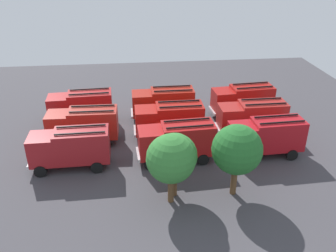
{
  "coord_description": "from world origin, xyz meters",
  "views": [
    {
      "loc": [
        3.55,
        32.78,
        18.2
      ],
      "look_at": [
        0.0,
        0.0,
        1.4
      ],
      "focal_mm": 37.92,
      "sensor_mm": 36.0,
      "label": 1
    }
  ],
  "objects_px": {
    "fire_truck_1": "(163,102)",
    "fire_truck_8": "(71,147)",
    "fire_truck_5": "(83,124)",
    "firefighter_2": "(245,101)",
    "fire_truck_7": "(177,140)",
    "traffic_cone_0": "(194,143)",
    "fire_truck_2": "(81,106)",
    "traffic_cone_1": "(217,125)",
    "tree_0": "(237,150)",
    "firefighter_1": "(50,108)",
    "firefighter_0": "(94,107)",
    "fire_truck_4": "(170,119)",
    "tree_2": "(171,159)",
    "fire_truck_0": "(243,99)",
    "fire_truck_3": "(252,116)",
    "fire_truck_6": "(266,136)",
    "tree_1": "(175,156)"
  },
  "relations": [
    {
      "from": "fire_truck_1",
      "to": "fire_truck_8",
      "type": "relative_size",
      "value": 1.0
    },
    {
      "from": "fire_truck_5",
      "to": "firefighter_2",
      "type": "height_order",
      "value": "fire_truck_5"
    },
    {
      "from": "fire_truck_7",
      "to": "traffic_cone_0",
      "type": "height_order",
      "value": "fire_truck_7"
    },
    {
      "from": "fire_truck_1",
      "to": "fire_truck_7",
      "type": "distance_m",
      "value": 8.95
    },
    {
      "from": "fire_truck_2",
      "to": "traffic_cone_1",
      "type": "bearing_deg",
      "value": 167.18
    },
    {
      "from": "tree_0",
      "to": "fire_truck_1",
      "type": "bearing_deg",
      "value": -73.38
    },
    {
      "from": "fire_truck_7",
      "to": "firefighter_1",
      "type": "distance_m",
      "value": 17.97
    },
    {
      "from": "firefighter_0",
      "to": "firefighter_2",
      "type": "xyz_separation_m",
      "value": [
        -18.52,
        -0.17,
        -0.12
      ]
    },
    {
      "from": "fire_truck_4",
      "to": "traffic_cone_1",
      "type": "relative_size",
      "value": 11.65
    },
    {
      "from": "fire_truck_1",
      "to": "tree_0",
      "type": "relative_size",
      "value": 1.17
    },
    {
      "from": "tree_0",
      "to": "tree_2",
      "type": "bearing_deg",
      "value": 5.07
    },
    {
      "from": "firefighter_0",
      "to": "firefighter_1",
      "type": "xyz_separation_m",
      "value": [
        5.2,
        -0.55,
        -0.1
      ]
    },
    {
      "from": "fire_truck_4",
      "to": "firefighter_0",
      "type": "bearing_deg",
      "value": -38.18
    },
    {
      "from": "fire_truck_0",
      "to": "firefighter_0",
      "type": "height_order",
      "value": "fire_truck_0"
    },
    {
      "from": "fire_truck_5",
      "to": "traffic_cone_1",
      "type": "bearing_deg",
      "value": -170.86
    },
    {
      "from": "fire_truck_3",
      "to": "firefighter_0",
      "type": "relative_size",
      "value": 3.99
    },
    {
      "from": "fire_truck_6",
      "to": "tree_2",
      "type": "height_order",
      "value": "tree_2"
    },
    {
      "from": "firefighter_0",
      "to": "tree_0",
      "type": "relative_size",
      "value": 0.29
    },
    {
      "from": "fire_truck_4",
      "to": "fire_truck_0",
      "type": "bearing_deg",
      "value": -154.87
    },
    {
      "from": "tree_0",
      "to": "traffic_cone_0",
      "type": "bearing_deg",
      "value": -77.07
    },
    {
      "from": "fire_truck_2",
      "to": "fire_truck_7",
      "type": "relative_size",
      "value": 1.0
    },
    {
      "from": "fire_truck_7",
      "to": "fire_truck_8",
      "type": "bearing_deg",
      "value": -2.05
    },
    {
      "from": "firefighter_2",
      "to": "traffic_cone_0",
      "type": "relative_size",
      "value": 2.48
    },
    {
      "from": "fire_truck_8",
      "to": "tree_1",
      "type": "distance_m",
      "value": 10.22
    },
    {
      "from": "firefighter_0",
      "to": "traffic_cone_0",
      "type": "distance_m",
      "value": 13.58
    },
    {
      "from": "fire_truck_0",
      "to": "fire_truck_5",
      "type": "distance_m",
      "value": 18.49
    },
    {
      "from": "firefighter_2",
      "to": "tree_2",
      "type": "xyz_separation_m",
      "value": [
        11.27,
        17.19,
        3.05
      ]
    },
    {
      "from": "firefighter_1",
      "to": "traffic_cone_1",
      "type": "bearing_deg",
      "value": 51.02
    },
    {
      "from": "tree_2",
      "to": "fire_truck_6",
      "type": "bearing_deg",
      "value": -148.76
    },
    {
      "from": "fire_truck_4",
      "to": "tree_0",
      "type": "relative_size",
      "value": 1.17
    },
    {
      "from": "firefighter_2",
      "to": "fire_truck_8",
      "type": "bearing_deg",
      "value": -6.24
    },
    {
      "from": "firefighter_0",
      "to": "fire_truck_0",
      "type": "bearing_deg",
      "value": -79.6
    },
    {
      "from": "fire_truck_4",
      "to": "firefighter_2",
      "type": "distance_m",
      "value": 12.22
    },
    {
      "from": "fire_truck_0",
      "to": "fire_truck_3",
      "type": "height_order",
      "value": "same"
    },
    {
      "from": "fire_truck_2",
      "to": "tree_2",
      "type": "relative_size",
      "value": 1.24
    },
    {
      "from": "firefighter_0",
      "to": "firefighter_2",
      "type": "height_order",
      "value": "firefighter_0"
    },
    {
      "from": "fire_truck_6",
      "to": "traffic_cone_0",
      "type": "distance_m",
      "value": 7.2
    },
    {
      "from": "fire_truck_4",
      "to": "tree_1",
      "type": "distance_m",
      "value": 9.92
    },
    {
      "from": "fire_truck_8",
      "to": "firefighter_0",
      "type": "height_order",
      "value": "fire_truck_8"
    },
    {
      "from": "fire_truck_2",
      "to": "tree_1",
      "type": "distance_m",
      "value": 16.82
    },
    {
      "from": "fire_truck_5",
      "to": "fire_truck_6",
      "type": "distance_m",
      "value": 18.06
    },
    {
      "from": "firefighter_1",
      "to": "tree_2",
      "type": "height_order",
      "value": "tree_2"
    },
    {
      "from": "firefighter_2",
      "to": "traffic_cone_1",
      "type": "relative_size",
      "value": 2.62
    },
    {
      "from": "fire_truck_7",
      "to": "tree_1",
      "type": "relative_size",
      "value": 1.33
    },
    {
      "from": "tree_0",
      "to": "tree_1",
      "type": "height_order",
      "value": "tree_0"
    },
    {
      "from": "fire_truck_0",
      "to": "fire_truck_1",
      "type": "distance_m",
      "value": 9.34
    },
    {
      "from": "firefighter_2",
      "to": "fire_truck_4",
      "type": "bearing_deg",
      "value": -3.17
    },
    {
      "from": "fire_truck_1",
      "to": "fire_truck_7",
      "type": "bearing_deg",
      "value": 92.08
    },
    {
      "from": "fire_truck_5",
      "to": "firefighter_1",
      "type": "relative_size",
      "value": 4.36
    },
    {
      "from": "fire_truck_6",
      "to": "firefighter_0",
      "type": "relative_size",
      "value": 4.03
    }
  ]
}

